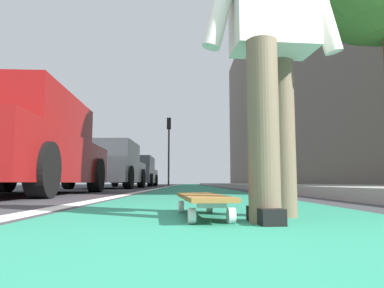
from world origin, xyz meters
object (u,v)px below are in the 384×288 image
parked_car_near (19,147)px  parked_car_mid (109,166)px  parked_car_far (137,172)px  traffic_light (169,139)px  skater_person (272,29)px  skateboard (202,199)px

parked_car_near → parked_car_mid: bearing=0.3°
parked_car_far → traffic_light: 7.38m
parked_car_near → parked_car_far: parked_car_near is taller
skater_person → parked_car_mid: bearing=16.7°
skater_person → parked_car_near: (3.68, 2.95, -0.23)m
parked_car_near → traffic_light: 19.57m
parked_car_near → skater_person: bearing=-141.2°
parked_car_mid → traffic_light: traffic_light is taller
parked_car_mid → parked_car_far: (6.22, -0.03, -0.03)m
skateboard → traffic_light: traffic_light is taller
skateboard → parked_car_far: size_ratio=0.19×
parked_car_mid → traffic_light: (13.04, -1.26, 2.50)m
skateboard → traffic_light: bearing=3.5°
parked_car_near → traffic_light: bearing=-3.6°
skateboard → skater_person: skater_person is taller
skateboard → parked_car_mid: size_ratio=0.21×
skateboard → skater_person: bearing=-113.4°
parked_car_near → skateboard: bearing=-143.5°
traffic_light → skateboard: bearing=-176.5°
parked_car_near → parked_car_far: 12.54m
skateboard → parked_car_mid: bearing=15.0°
parked_car_mid → skater_person: bearing=-163.3°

